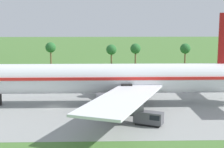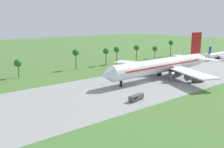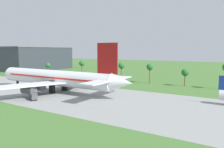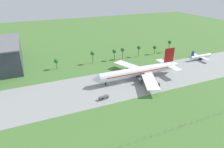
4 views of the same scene
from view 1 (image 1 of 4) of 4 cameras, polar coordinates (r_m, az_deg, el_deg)
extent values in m
plane|color=#477233|center=(76.67, -9.55, -5.38)|extent=(600.00, 600.00, 0.00)
cube|color=gray|center=(76.67, -9.55, -5.37)|extent=(320.00, 44.00, 0.02)
cylinder|color=white|center=(76.41, 0.00, -0.74)|extent=(59.73, 6.57, 6.57)
cube|color=red|center=(76.33, 0.00, -0.38)|extent=(50.77, 6.70, 0.66)
cube|color=white|center=(62.84, 1.96, -3.98)|extent=(18.54, 29.48, 0.44)
cube|color=white|center=(90.63, 0.82, 0.08)|extent=(18.54, 29.48, 0.44)
cylinder|color=#4C4C51|center=(69.29, -0.13, -4.33)|extent=(5.92, 2.96, 2.96)
cylinder|color=#4C4C51|center=(63.05, 2.46, -5.70)|extent=(5.92, 2.96, 2.96)
cylinder|color=#4C4C51|center=(84.70, -0.43, -1.85)|extent=(5.92, 2.96, 2.96)
cylinder|color=#4C4C51|center=(91.25, 1.15, -1.05)|extent=(5.92, 2.96, 2.96)
cube|color=black|center=(73.67, 2.41, -3.74)|extent=(2.40, 1.20, 5.29)
cube|color=black|center=(80.72, 2.05, -2.60)|extent=(2.40, 1.20, 5.29)
cube|color=black|center=(63.08, 6.07, -8.30)|extent=(4.80, 3.59, 0.40)
cube|color=#4C4C51|center=(62.72, 6.09, -7.19)|extent=(5.60, 4.12, 2.14)
cube|color=black|center=(62.21, 7.36, -7.04)|extent=(2.55, 2.64, 0.90)
cylinder|color=brown|center=(120.79, -10.10, 2.02)|extent=(0.56, 0.56, 8.78)
sphere|color=#28662D|center=(120.29, -10.17, 4.38)|extent=(3.60, 3.60, 3.60)
cylinder|color=brown|center=(123.03, 12.01, 1.96)|extent=(0.56, 0.56, 8.27)
sphere|color=#28662D|center=(122.54, 12.08, 4.16)|extent=(3.60, 3.60, 3.60)
cylinder|color=brown|center=(119.59, -0.10, 1.89)|extent=(0.56, 0.56, 7.96)
sphere|color=#28662D|center=(119.10, -0.11, 4.08)|extent=(3.60, 3.60, 3.60)
cylinder|color=brown|center=(120.10, 3.90, 1.98)|extent=(0.56, 0.56, 8.29)
sphere|color=#28662D|center=(119.60, 3.93, 4.24)|extent=(3.60, 3.60, 3.60)
camera|label=2|loc=(88.66, -91.54, 4.65)|focal=40.00mm
camera|label=3|loc=(73.61, 81.16, 0.36)|focal=35.00mm
camera|label=4|loc=(91.78, -126.29, 25.05)|focal=32.00mm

